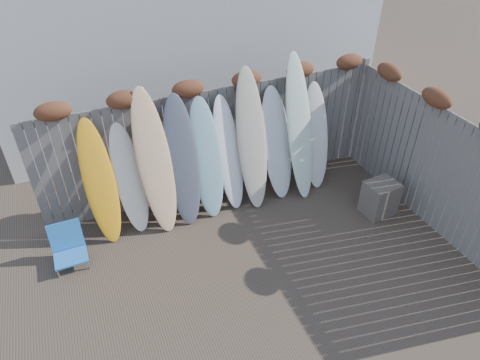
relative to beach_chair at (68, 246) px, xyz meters
name	(u,v)px	position (x,y,z in m)	size (l,w,h in m)	color
ground	(271,279)	(2.67, -1.54, -0.30)	(80.00, 80.00, 0.00)	#493A2D
back_fence	(217,133)	(2.73, 0.86, 0.89)	(6.05, 0.28, 2.24)	slate
right_fence	(438,162)	(5.66, -1.28, 0.85)	(0.28, 4.40, 2.24)	slate
beach_chair	(68,246)	(0.00, 0.00, 0.00)	(0.48, 0.52, 0.64)	blue
wooden_crate	(380,198)	(5.05, -0.87, 0.01)	(0.53, 0.44, 0.61)	#50443C
lattice_panel	(391,143)	(5.69, -0.18, 0.58)	(0.05, 1.17, 1.75)	#2F201C
surfboard_0	(100,183)	(0.66, 0.45, 0.69)	(0.47, 0.07, 2.05)	#FFA416
surfboard_1	(130,179)	(1.11, 0.49, 0.60)	(0.46, 0.07, 1.86)	white
surfboard_2	(155,163)	(1.53, 0.40, 0.86)	(0.54, 0.07, 2.41)	#FFBB7D
surfboard_3	(182,162)	(1.96, 0.40, 0.77)	(0.53, 0.07, 2.22)	#515561
surfboard_4	(206,159)	(2.38, 0.42, 0.71)	(0.53, 0.07, 2.09)	#8CBAC3
surfboard_5	(229,154)	(2.79, 0.46, 0.68)	(0.45, 0.07, 2.03)	white
surfboard_6	(252,140)	(3.19, 0.40, 0.89)	(0.50, 0.07, 2.46)	beige
surfboard_7	(277,144)	(3.68, 0.42, 0.69)	(0.55, 0.07, 2.05)	silver
surfboard_8	(300,129)	(4.07, 0.35, 0.95)	(0.47, 0.07, 2.60)	silver
surfboard_9	(316,137)	(4.48, 0.43, 0.66)	(0.48, 0.07, 1.98)	white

